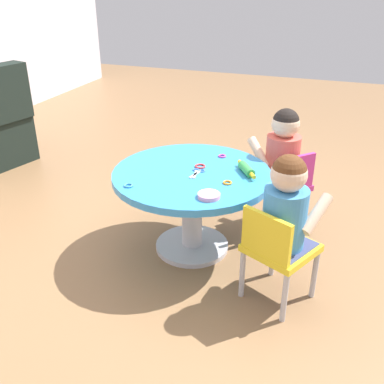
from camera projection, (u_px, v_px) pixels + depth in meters
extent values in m
plane|color=olive|center=(192.00, 247.00, 2.74)|extent=(10.00, 10.00, 0.00)
cylinder|color=silver|center=(192.00, 245.00, 2.74)|extent=(0.44, 0.44, 0.03)
cylinder|color=silver|center=(192.00, 214.00, 2.64)|extent=(0.12, 0.12, 0.47)
cylinder|color=#338CD1|center=(192.00, 175.00, 2.53)|extent=(0.90, 0.90, 0.04)
cylinder|color=#B7B7BC|center=(314.00, 274.00, 2.28)|extent=(0.03, 0.03, 0.28)
cylinder|color=#B7B7BC|center=(273.00, 253.00, 2.44)|extent=(0.03, 0.03, 0.28)
cylinder|color=#B7B7BC|center=(285.00, 298.00, 2.11)|extent=(0.03, 0.03, 0.28)
cylinder|color=#B7B7BC|center=(242.00, 274.00, 2.28)|extent=(0.03, 0.03, 0.28)
cube|color=yellow|center=(281.00, 248.00, 2.21)|extent=(0.40, 0.40, 0.04)
cube|color=yellow|center=(266.00, 236.00, 2.07)|extent=(0.14, 0.25, 0.22)
cube|color=#3F4772|center=(281.00, 247.00, 2.21)|extent=(0.37, 0.36, 0.04)
cylinder|color=#3F8CCC|center=(284.00, 218.00, 2.13)|extent=(0.21, 0.21, 0.30)
sphere|color=beige|center=(289.00, 174.00, 2.03)|extent=(0.17, 0.17, 0.17)
sphere|color=#593319|center=(289.00, 172.00, 2.02)|extent=(0.16, 0.16, 0.16)
cylinder|color=beige|center=(317.00, 214.00, 2.11)|extent=(0.22, 0.14, 0.17)
cylinder|color=beige|center=(278.00, 199.00, 2.25)|extent=(0.22, 0.14, 0.17)
cylinder|color=#B7B7BC|center=(282.00, 193.00, 3.09)|extent=(0.03, 0.03, 0.28)
cylinder|color=#B7B7BC|center=(250.00, 201.00, 2.99)|extent=(0.03, 0.03, 0.28)
cylinder|color=#B7B7BC|center=(306.00, 210.00, 2.88)|extent=(0.03, 0.03, 0.28)
cylinder|color=#B7B7BC|center=(273.00, 219.00, 2.78)|extent=(0.03, 0.03, 0.28)
cube|color=#CC338C|center=(280.00, 184.00, 2.86)|extent=(0.42, 0.42, 0.04)
cube|color=#CC338C|center=(295.00, 173.00, 2.70)|extent=(0.21, 0.20, 0.22)
cube|color=#3F4772|center=(280.00, 183.00, 2.86)|extent=(0.38, 0.38, 0.04)
cylinder|color=#D8594C|center=(282.00, 159.00, 2.79)|extent=(0.21, 0.21, 0.30)
sphere|color=beige|center=(286.00, 124.00, 2.68)|extent=(0.17, 0.17, 0.17)
sphere|color=black|center=(286.00, 122.00, 2.68)|extent=(0.16, 0.16, 0.16)
cylinder|color=beige|center=(287.00, 147.00, 2.90)|extent=(0.19, 0.19, 0.17)
cylinder|color=beige|center=(259.00, 153.00, 2.81)|extent=(0.19, 0.19, 0.17)
cube|color=black|center=(1.00, 99.00, 3.94)|extent=(0.27, 0.61, 0.20)
cylinder|color=green|center=(246.00, 169.00, 2.49)|extent=(0.14, 0.12, 0.05)
cylinder|color=yellow|center=(241.00, 163.00, 2.57)|extent=(0.05, 0.04, 0.02)
cylinder|color=yellow|center=(253.00, 176.00, 2.41)|extent=(0.05, 0.04, 0.02)
cube|color=silver|center=(195.00, 174.00, 2.48)|extent=(0.11, 0.03, 0.01)
cube|color=silver|center=(195.00, 174.00, 2.48)|extent=(0.11, 0.04, 0.01)
torus|color=#3F72CC|center=(196.00, 170.00, 2.53)|extent=(0.04, 0.04, 0.01)
torus|color=#3F72CC|center=(202.00, 171.00, 2.52)|extent=(0.04, 0.04, 0.01)
cylinder|color=pink|center=(209.00, 195.00, 2.23)|extent=(0.11, 0.11, 0.02)
torus|color=orange|center=(227.00, 183.00, 2.38)|extent=(0.05, 0.05, 0.01)
torus|color=red|center=(200.00, 166.00, 2.58)|extent=(0.06, 0.06, 0.01)
torus|color=#D83FA5|center=(222.00, 156.00, 2.72)|extent=(0.05, 0.05, 0.01)
torus|color=#3F99D8|center=(128.00, 185.00, 2.35)|extent=(0.05, 0.05, 0.01)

